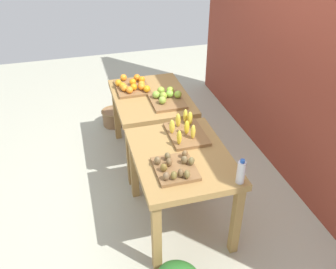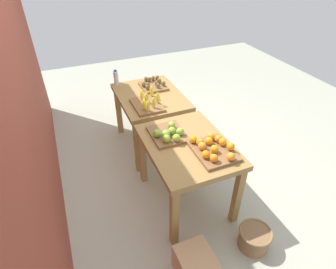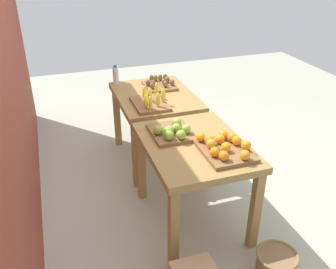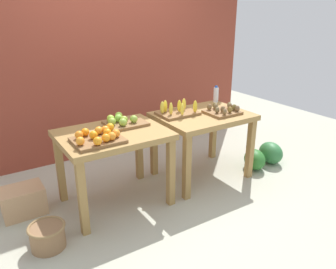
{
  "view_description": "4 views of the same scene",
  "coord_description": "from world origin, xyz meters",
  "px_view_note": "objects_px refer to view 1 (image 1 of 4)",
  "views": [
    {
      "loc": [
        2.9,
        -0.77,
        2.61
      ],
      "look_at": [
        -0.02,
        0.04,
        0.61
      ],
      "focal_mm": 38.73,
      "sensor_mm": 36.0,
      "label": 1
    },
    {
      "loc": [
        -2.49,
        1.01,
        2.45
      ],
      "look_at": [
        -0.08,
        0.01,
        0.58
      ],
      "focal_mm": 29.61,
      "sensor_mm": 36.0,
      "label": 2
    },
    {
      "loc": [
        -2.97,
        1.04,
        2.25
      ],
      "look_at": [
        0.03,
        0.03,
        0.57
      ],
      "focal_mm": 39.63,
      "sensor_mm": 36.0,
      "label": 3
    },
    {
      "loc": [
        -1.76,
        -2.88,
        1.92
      ],
      "look_at": [
        0.07,
        -0.02,
        0.64
      ],
      "focal_mm": 35.88,
      "sensor_mm": 36.0,
      "label": 4
    }
  ],
  "objects_px": {
    "banana_crate": "(186,131)",
    "orange_bin": "(133,86)",
    "kiwi_bin": "(175,167)",
    "water_bottle": "(241,172)",
    "display_table_left": "(151,105)",
    "display_table_right": "(181,165)",
    "wicker_basket": "(113,117)",
    "apple_bin": "(167,98)",
    "cardboard_produce_box": "(159,107)"
  },
  "relations": [
    {
      "from": "display_table_left",
      "to": "orange_bin",
      "type": "bearing_deg",
      "value": -141.59
    },
    {
      "from": "display_table_left",
      "to": "orange_bin",
      "type": "relative_size",
      "value": 2.26
    },
    {
      "from": "kiwi_bin",
      "to": "apple_bin",
      "type": "bearing_deg",
      "value": 167.92
    },
    {
      "from": "banana_crate",
      "to": "display_table_left",
      "type": "bearing_deg",
      "value": -171.81
    },
    {
      "from": "kiwi_bin",
      "to": "water_bottle",
      "type": "bearing_deg",
      "value": 59.1
    },
    {
      "from": "orange_bin",
      "to": "wicker_basket",
      "type": "xyz_separation_m",
      "value": [
        -0.59,
        -0.19,
        -0.71
      ]
    },
    {
      "from": "apple_bin",
      "to": "wicker_basket",
      "type": "relative_size",
      "value": 1.31
    },
    {
      "from": "banana_crate",
      "to": "cardboard_produce_box",
      "type": "height_order",
      "value": "banana_crate"
    },
    {
      "from": "kiwi_bin",
      "to": "orange_bin",
      "type": "bearing_deg",
      "value": -178.22
    },
    {
      "from": "display_table_left",
      "to": "water_bottle",
      "type": "bearing_deg",
      "value": 11.49
    },
    {
      "from": "display_table_right",
      "to": "orange_bin",
      "type": "height_order",
      "value": "orange_bin"
    },
    {
      "from": "display_table_left",
      "to": "display_table_right",
      "type": "relative_size",
      "value": 1.0
    },
    {
      "from": "display_table_left",
      "to": "cardboard_produce_box",
      "type": "relative_size",
      "value": 2.6
    },
    {
      "from": "orange_bin",
      "to": "wicker_basket",
      "type": "bearing_deg",
      "value": -162.26
    },
    {
      "from": "kiwi_bin",
      "to": "water_bottle",
      "type": "height_order",
      "value": "water_bottle"
    },
    {
      "from": "display_table_right",
      "to": "kiwi_bin",
      "type": "bearing_deg",
      "value": -29.93
    },
    {
      "from": "display_table_right",
      "to": "water_bottle",
      "type": "height_order",
      "value": "water_bottle"
    },
    {
      "from": "display_table_right",
      "to": "orange_bin",
      "type": "relative_size",
      "value": 2.26
    },
    {
      "from": "cardboard_produce_box",
      "to": "wicker_basket",
      "type": "bearing_deg",
      "value": -83.85
    },
    {
      "from": "display_table_right",
      "to": "wicker_basket",
      "type": "distance_m",
      "value": 2.02
    },
    {
      "from": "kiwi_bin",
      "to": "wicker_basket",
      "type": "distance_m",
      "value": 2.24
    },
    {
      "from": "display_table_left",
      "to": "apple_bin",
      "type": "distance_m",
      "value": 0.27
    },
    {
      "from": "water_bottle",
      "to": "apple_bin",
      "type": "bearing_deg",
      "value": -172.22
    },
    {
      "from": "apple_bin",
      "to": "water_bottle",
      "type": "height_order",
      "value": "water_bottle"
    },
    {
      "from": "kiwi_bin",
      "to": "display_table_right",
      "type": "bearing_deg",
      "value": 150.07
    },
    {
      "from": "display_table_left",
      "to": "display_table_right",
      "type": "bearing_deg",
      "value": 0.0
    },
    {
      "from": "banana_crate",
      "to": "kiwi_bin",
      "type": "relative_size",
      "value": 1.22
    },
    {
      "from": "kiwi_bin",
      "to": "cardboard_produce_box",
      "type": "distance_m",
      "value": 2.32
    },
    {
      "from": "orange_bin",
      "to": "apple_bin",
      "type": "xyz_separation_m",
      "value": [
        0.38,
        0.29,
        -0.0
      ]
    },
    {
      "from": "kiwi_bin",
      "to": "water_bottle",
      "type": "relative_size",
      "value": 1.7
    },
    {
      "from": "water_bottle",
      "to": "cardboard_produce_box",
      "type": "bearing_deg",
      "value": -179.5
    },
    {
      "from": "banana_crate",
      "to": "water_bottle",
      "type": "xyz_separation_m",
      "value": [
        0.73,
        0.2,
        0.06
      ]
    },
    {
      "from": "display_table_right",
      "to": "banana_crate",
      "type": "relative_size",
      "value": 2.36
    },
    {
      "from": "kiwi_bin",
      "to": "water_bottle",
      "type": "xyz_separation_m",
      "value": [
        0.26,
        0.44,
        0.06
      ]
    },
    {
      "from": "display_table_right",
      "to": "kiwi_bin",
      "type": "relative_size",
      "value": 2.88
    },
    {
      "from": "cardboard_produce_box",
      "to": "apple_bin",
      "type": "bearing_deg",
      "value": -9.31
    },
    {
      "from": "orange_bin",
      "to": "banana_crate",
      "type": "bearing_deg",
      "value": 15.08
    },
    {
      "from": "apple_bin",
      "to": "display_table_left",
      "type": "bearing_deg",
      "value": -143.84
    },
    {
      "from": "banana_crate",
      "to": "orange_bin",
      "type": "bearing_deg",
      "value": -164.92
    },
    {
      "from": "display_table_right",
      "to": "orange_bin",
      "type": "bearing_deg",
      "value": -173.03
    },
    {
      "from": "water_bottle",
      "to": "wicker_basket",
      "type": "relative_size",
      "value": 0.68
    },
    {
      "from": "banana_crate",
      "to": "apple_bin",
      "type": "bearing_deg",
      "value": 179.38
    },
    {
      "from": "kiwi_bin",
      "to": "banana_crate",
      "type": "bearing_deg",
      "value": 153.17
    },
    {
      "from": "wicker_basket",
      "to": "orange_bin",
      "type": "bearing_deg",
      "value": 17.74
    },
    {
      "from": "display_table_left",
      "to": "kiwi_bin",
      "type": "bearing_deg",
      "value": -4.96
    },
    {
      "from": "banana_crate",
      "to": "cardboard_produce_box",
      "type": "xyz_separation_m",
      "value": [
        -1.71,
        0.18,
        -0.69
      ]
    },
    {
      "from": "display_table_right",
      "to": "cardboard_produce_box",
      "type": "distance_m",
      "value": 2.07
    },
    {
      "from": "orange_bin",
      "to": "cardboard_produce_box",
      "type": "bearing_deg",
      "value": 144.93
    },
    {
      "from": "apple_bin",
      "to": "cardboard_produce_box",
      "type": "height_order",
      "value": "apple_bin"
    },
    {
      "from": "banana_crate",
      "to": "cardboard_produce_box",
      "type": "relative_size",
      "value": 1.1
    }
  ]
}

